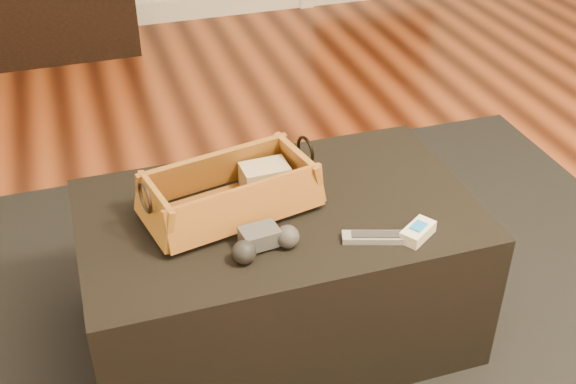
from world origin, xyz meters
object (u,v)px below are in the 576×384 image
object	(u,v)px
wicker_basket	(230,194)
game_controller	(264,241)
tv_remote	(226,208)
ottoman	(279,272)
cream_gadget	(418,232)
silver_remote	(378,237)

from	to	relation	value
wicker_basket	game_controller	distance (m)	0.18
tv_remote	wicker_basket	xyz separation A→B (m)	(0.02, 0.02, 0.02)
wicker_basket	game_controller	bearing A→B (deg)	-79.45
ottoman	tv_remote	world-z (taller)	tv_remote
wicker_basket	game_controller	xyz separation A→B (m)	(0.03, -0.18, -0.02)
cream_gadget	tv_remote	bearing A→B (deg)	152.02
wicker_basket	silver_remote	world-z (taller)	wicker_basket
game_controller	tv_remote	bearing A→B (deg)	107.91
tv_remote	cream_gadget	bearing A→B (deg)	-45.87
ottoman	silver_remote	xyz separation A→B (m)	(0.19, -0.20, 0.22)
silver_remote	wicker_basket	bearing A→B (deg)	143.54
wicker_basket	silver_remote	distance (m)	0.38
cream_gadget	ottoman	bearing A→B (deg)	142.96
game_controller	cream_gadget	distance (m)	0.37
ottoman	cream_gadget	size ratio (longest dim) A/B	9.45
ottoman	wicker_basket	xyz separation A→B (m)	(-0.11, 0.03, 0.26)
tv_remote	game_controller	size ratio (longest dim) A/B	1.28
tv_remote	cream_gadget	distance (m)	0.47
tv_remote	game_controller	xyz separation A→B (m)	(0.05, -0.16, 0.00)
silver_remote	ottoman	bearing A→B (deg)	133.80
silver_remote	cream_gadget	size ratio (longest dim) A/B	1.64
tv_remote	wicker_basket	world-z (taller)	wicker_basket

